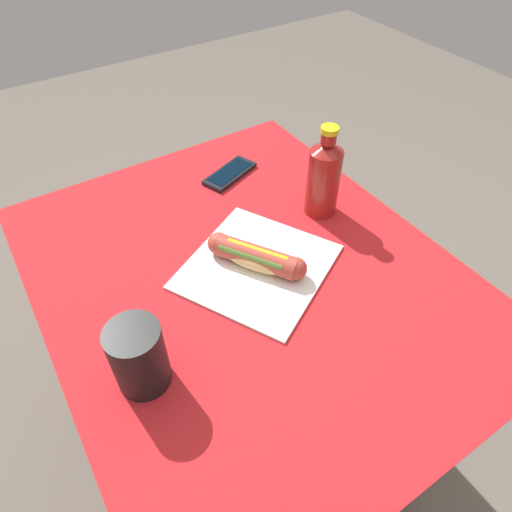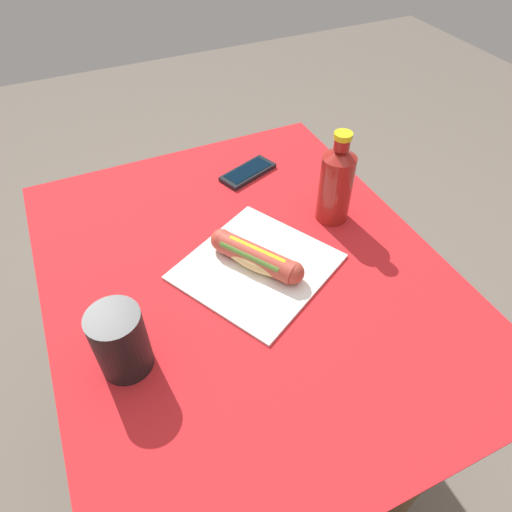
% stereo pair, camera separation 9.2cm
% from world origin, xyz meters
% --- Properties ---
extents(ground_plane, '(6.00, 6.00, 0.00)m').
position_xyz_m(ground_plane, '(0.00, 0.00, 0.00)').
color(ground_plane, '#6B6056').
rests_on(ground_plane, ground).
extents(dining_table, '(0.98, 0.79, 0.75)m').
position_xyz_m(dining_table, '(0.00, 0.00, 0.59)').
color(dining_table, brown).
rests_on(dining_table, ground).
extents(paper_wrapper, '(0.37, 0.38, 0.01)m').
position_xyz_m(paper_wrapper, '(0.00, -0.02, 0.76)').
color(paper_wrapper, white).
rests_on(paper_wrapper, dining_table).
extents(hot_dog, '(0.19, 0.14, 0.05)m').
position_xyz_m(hot_dog, '(0.00, -0.02, 0.78)').
color(hot_dog, '#E5BC75').
rests_on(hot_dog, paper_wrapper).
extents(cell_phone, '(0.11, 0.16, 0.01)m').
position_xyz_m(cell_phone, '(0.31, -0.14, 0.76)').
color(cell_phone, black).
rests_on(cell_phone, dining_table).
extents(soda_bottle, '(0.07, 0.07, 0.22)m').
position_xyz_m(soda_bottle, '(0.08, -0.25, 0.85)').
color(soda_bottle, maroon).
rests_on(soda_bottle, dining_table).
extents(drinking_cup, '(0.09, 0.09, 0.13)m').
position_xyz_m(drinking_cup, '(-0.11, 0.27, 0.82)').
color(drinking_cup, black).
rests_on(drinking_cup, dining_table).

